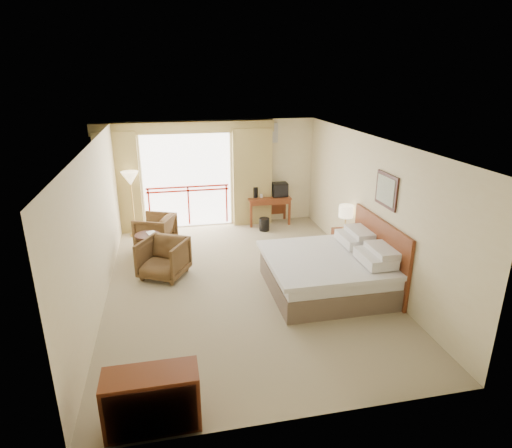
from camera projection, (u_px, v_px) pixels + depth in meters
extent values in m
plane|color=gray|center=(243.00, 282.00, 8.20)|extent=(7.00, 7.00, 0.00)
plane|color=white|center=(241.00, 141.00, 7.29)|extent=(7.00, 7.00, 0.00)
plane|color=beige|center=(218.00, 174.00, 10.97)|extent=(5.00, 0.00, 5.00)
plane|color=beige|center=(300.00, 318.00, 4.52)|extent=(5.00, 0.00, 5.00)
plane|color=beige|center=(98.00, 225.00, 7.26)|extent=(0.00, 7.00, 7.00)
plane|color=beige|center=(370.00, 207.00, 8.23)|extent=(0.00, 7.00, 7.00)
plane|color=white|center=(187.00, 181.00, 10.85)|extent=(2.40, 0.00, 2.40)
cube|color=red|center=(188.00, 191.00, 10.92)|extent=(2.09, 0.03, 0.04)
cube|color=red|center=(188.00, 187.00, 10.88)|extent=(2.09, 0.03, 0.04)
cube|color=red|center=(149.00, 208.00, 10.86)|extent=(0.04, 0.03, 1.00)
cube|color=red|center=(189.00, 206.00, 11.05)|extent=(0.04, 0.03, 1.00)
cube|color=red|center=(227.00, 203.00, 11.24)|extent=(0.04, 0.03, 1.00)
cube|color=olive|center=(119.00, 184.00, 10.40)|extent=(1.00, 0.26, 2.50)
cube|color=olive|center=(252.00, 177.00, 11.03)|extent=(1.00, 0.26, 2.50)
cube|color=olive|center=(185.00, 127.00, 10.31)|extent=(4.40, 0.22, 0.28)
cube|color=silver|center=(268.00, 133.00, 10.86)|extent=(0.50, 0.04, 0.50)
cube|color=brown|center=(326.00, 280.00, 7.86)|extent=(2.05, 2.00, 0.40)
cube|color=white|center=(327.00, 265.00, 7.76)|extent=(2.01, 1.96, 0.22)
cube|color=white|center=(325.00, 259.00, 7.71)|extent=(2.09, 2.06, 0.08)
cube|color=white|center=(376.00, 258.00, 7.38)|extent=(0.50, 0.75, 0.18)
cube|color=white|center=(354.00, 239.00, 8.21)|extent=(0.50, 0.75, 0.18)
cube|color=white|center=(383.00, 251.00, 7.37)|extent=(0.40, 0.70, 0.14)
cube|color=white|center=(361.00, 233.00, 8.20)|extent=(0.40, 0.70, 0.14)
cube|color=#5F2612|center=(379.00, 253.00, 7.90)|extent=(0.06, 2.10, 1.30)
cube|color=black|center=(386.00, 190.00, 7.50)|extent=(0.03, 0.72, 0.60)
cube|color=silver|center=(385.00, 190.00, 7.50)|extent=(0.01, 0.60, 0.48)
cube|color=#5F2612|center=(345.00, 245.00, 9.12)|extent=(0.48, 0.56, 0.64)
cylinder|color=tan|center=(345.00, 229.00, 9.05)|extent=(0.12, 0.12, 0.04)
cylinder|color=tan|center=(345.00, 222.00, 8.99)|extent=(0.03, 0.03, 0.32)
cylinder|color=#FFE5B2|center=(346.00, 211.00, 8.91)|extent=(0.30, 0.30, 0.25)
cube|color=black|center=(346.00, 232.00, 8.85)|extent=(0.19, 0.16, 0.08)
cube|color=#5F2612|center=(268.00, 198.00, 11.20)|extent=(1.12, 0.54, 0.05)
cube|color=#5F2612|center=(251.00, 215.00, 11.01)|extent=(0.06, 0.06, 0.69)
cube|color=#5F2612|center=(289.00, 212.00, 11.21)|extent=(0.06, 0.06, 0.69)
cube|color=#5F2612|center=(248.00, 209.00, 11.44)|extent=(0.06, 0.06, 0.69)
cube|color=#5F2612|center=(285.00, 207.00, 11.64)|extent=(0.06, 0.06, 0.69)
cube|color=#5F2612|center=(266.00, 205.00, 11.51)|extent=(1.02, 0.03, 0.51)
cube|color=#5F2612|center=(271.00, 203.00, 11.00)|extent=(1.02, 0.03, 0.11)
cube|color=black|center=(280.00, 190.00, 11.19)|extent=(0.40, 0.31, 0.36)
cube|color=black|center=(281.00, 191.00, 11.05)|extent=(0.36, 0.02, 0.29)
cylinder|color=black|center=(255.00, 192.00, 11.08)|extent=(0.13, 0.13, 0.28)
cylinder|color=white|center=(261.00, 196.00, 11.09)|extent=(0.08, 0.08, 0.10)
cylinder|color=black|center=(264.00, 224.00, 10.85)|extent=(0.33, 0.33, 0.33)
imported|color=#4C341E|center=(157.00, 245.00, 9.97)|extent=(1.04, 1.03, 0.73)
imported|color=#4C341E|center=(165.00, 276.00, 8.46)|extent=(1.12, 1.13, 0.77)
cylinder|color=black|center=(147.00, 235.00, 9.03)|extent=(0.53, 0.53, 0.04)
cylinder|color=black|center=(148.00, 247.00, 9.12)|extent=(0.06, 0.06, 0.53)
cylinder|color=black|center=(150.00, 258.00, 9.21)|extent=(0.38, 0.38, 0.03)
imported|color=white|center=(147.00, 234.00, 9.02)|extent=(0.24, 0.28, 0.02)
cylinder|color=tan|center=(136.00, 235.00, 10.56)|extent=(0.26, 0.26, 0.03)
cylinder|color=tan|center=(133.00, 209.00, 10.33)|extent=(0.03, 0.03, 1.40)
cone|color=#FFE5B2|center=(130.00, 178.00, 10.08)|extent=(0.41, 0.41, 0.33)
cube|color=#5F2612|center=(152.00, 400.00, 4.78)|extent=(1.06, 0.44, 0.70)
cube|color=black|center=(152.00, 414.00, 4.58)|extent=(0.97, 0.02, 0.62)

